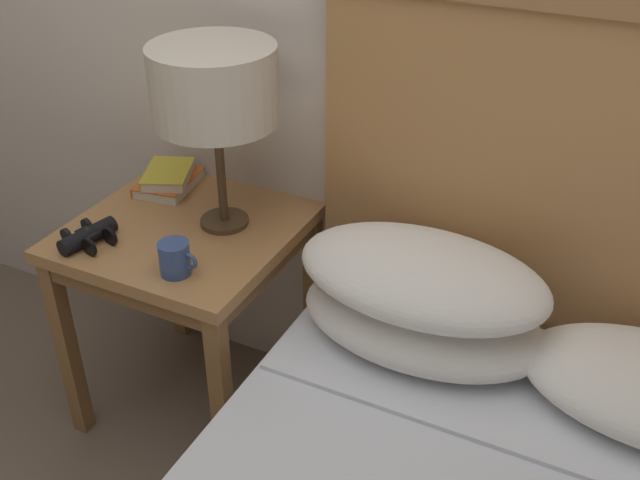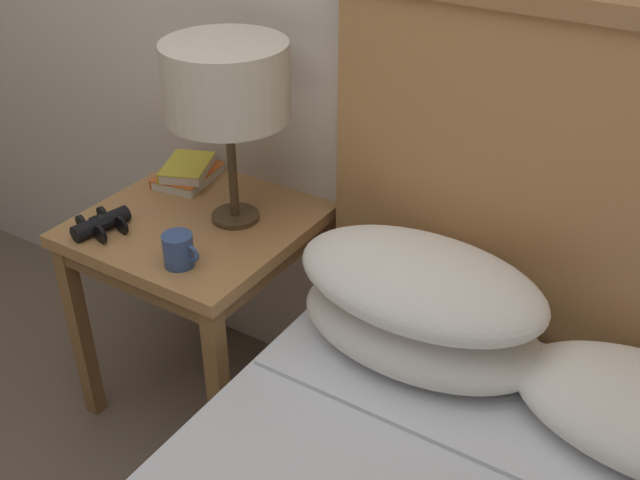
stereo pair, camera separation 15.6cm
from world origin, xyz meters
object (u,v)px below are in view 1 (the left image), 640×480
at_px(table_lamp, 214,87).
at_px(book_stacked_on_top, 167,174).
at_px(nightstand, 188,252).
at_px(book_on_nightstand, 168,182).
at_px(binoculars_pair, 88,236).
at_px(coffee_mug, 175,258).

height_order(table_lamp, book_stacked_on_top, table_lamp).
xyz_separation_m(nightstand, table_lamp, (0.09, 0.06, 0.47)).
relative_size(book_on_nightstand, book_stacked_on_top, 1.02).
height_order(binoculars_pair, coffee_mug, coffee_mug).
height_order(nightstand, coffee_mug, coffee_mug).
bearing_deg(coffee_mug, binoculars_pair, 177.66).
relative_size(table_lamp, book_stacked_on_top, 2.29).
xyz_separation_m(nightstand, binoculars_pair, (-0.17, -0.18, 0.11)).
relative_size(table_lamp, coffee_mug, 4.72).
xyz_separation_m(book_on_nightstand, coffee_mug, (0.28, -0.35, 0.03)).
bearing_deg(table_lamp, book_on_nightstand, 158.32).
bearing_deg(book_stacked_on_top, coffee_mug, -51.52).
distance_m(table_lamp, book_on_nightstand, 0.46).
bearing_deg(nightstand, table_lamp, 31.57).
bearing_deg(nightstand, coffee_mug, -59.64).
distance_m(nightstand, table_lamp, 0.48).
xyz_separation_m(table_lamp, binoculars_pair, (-0.26, -0.24, -0.36)).
distance_m(book_on_nightstand, book_stacked_on_top, 0.03).
bearing_deg(coffee_mug, book_stacked_on_top, 128.48).
xyz_separation_m(book_stacked_on_top, coffee_mug, (0.28, -0.35, -0.00)).
xyz_separation_m(nightstand, book_stacked_on_top, (-0.16, 0.15, 0.13)).
distance_m(nightstand, book_stacked_on_top, 0.26).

